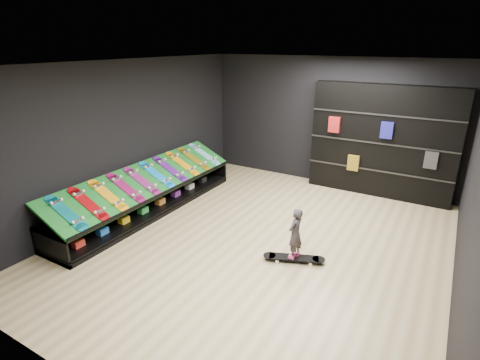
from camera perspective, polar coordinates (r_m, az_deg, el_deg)
The scene contains 21 objects.
floor at distance 6.68m, azimuth 2.88°, elevation -9.35°, with size 6.00×7.00×0.01m, color tan.
ceiling at distance 5.81m, azimuth 3.42°, elevation 17.27°, with size 6.00×7.00×0.01m, color white.
wall_back at distance 9.24m, azimuth 13.26°, elevation 8.57°, with size 6.00×0.02×3.00m, color black.
wall_front at distance 3.61m, azimuth -23.95°, elevation -11.77°, with size 6.00×0.02×3.00m, color black.
wall_left at distance 7.86m, azimuth -16.81°, elevation 6.20°, with size 0.02×7.00×3.00m, color black.
wall_right at distance 5.49m, azimuth 32.17°, elevation -2.18°, with size 0.02×7.00×3.00m, color black.
display_rack at distance 7.94m, azimuth -13.65°, elevation -2.90°, with size 0.90×4.50×0.50m, color black, non-canonical shape.
turf_ramp at distance 7.74m, azimuth -13.66°, elevation 0.16°, with size 1.00×4.50×0.04m, color #0D5719.
back_shelving at distance 8.84m, azimuth 20.80°, elevation 5.48°, with size 3.09×0.36×2.47m, color black.
floor_skateboard at distance 6.17m, azimuth 8.19°, elevation -11.90°, with size 0.98×0.22×0.09m, color black, non-canonical shape.
child at distance 6.01m, azimuth 8.34°, elevation -9.47°, with size 0.19×0.13×0.50m, color black.
display_board_0 at distance 6.60m, azimuth -24.94°, elevation -4.59°, with size 0.98×0.22×0.09m, color #0C8C99, non-canonical shape.
display_board_1 at distance 6.82m, azimuth -22.10°, elevation -3.37°, with size 0.98×0.22×0.09m, color red, non-canonical shape.
display_board_2 at distance 7.06m, azimuth -19.46°, elevation -2.22°, with size 0.98×0.22×0.09m, color orange, non-canonical shape.
display_board_3 at distance 7.31m, azimuth -16.99°, elevation -1.14°, with size 0.98×0.22×0.09m, color #E5198C, non-canonical shape.
display_board_4 at distance 7.58m, azimuth -14.70°, elevation -0.14°, with size 0.98×0.22×0.09m, color #2626BF, non-canonical shape.
display_board_5 at distance 7.86m, azimuth -12.56°, elevation 0.79°, with size 0.98×0.22×0.09m, color blue, non-canonical shape.
display_board_6 at distance 8.16m, azimuth -10.58°, elevation 1.66°, with size 0.98×0.22×0.09m, color purple, non-canonical shape.
display_board_7 at distance 8.46m, azimuth -8.74°, elevation 2.46°, with size 0.98×0.22×0.09m, color yellow, non-canonical shape.
display_board_8 at distance 8.78m, azimuth -7.02°, elevation 3.21°, with size 0.98×0.22×0.09m, color yellow, non-canonical shape.
display_board_9 at distance 9.10m, azimuth -5.42°, elevation 3.90°, with size 0.98×0.22×0.09m, color #0CB2E5, non-canonical shape.
Camera 1 is at (2.64, -5.17, 3.32)m, focal length 28.00 mm.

